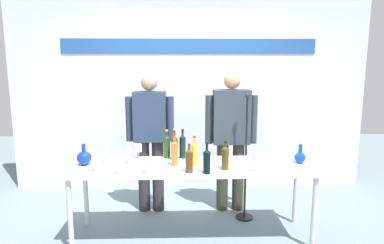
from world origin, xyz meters
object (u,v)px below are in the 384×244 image
at_px(decanter_blue_right, 300,157).
at_px(wine_bottle_1, 183,146).
at_px(wine_bottle_4, 175,152).
at_px(wine_bottle_7, 175,147).
at_px(wine_bottle_6, 167,146).
at_px(wine_glass_left_5, 139,148).
at_px(wine_bottle_3, 225,157).
at_px(wine_glass_left_2, 146,162).
at_px(presenter_right, 231,133).
at_px(wine_glass_right_0, 285,150).
at_px(display_table, 192,171).
at_px(presenter_left, 150,135).
at_px(decanter_blue_left, 84,158).
at_px(wine_bottle_0, 207,161).
at_px(wine_glass_left_1, 104,153).
at_px(wine_glass_left_4, 95,162).
at_px(wine_glass_right_1, 256,159).
at_px(wine_glass_left_0, 118,164).
at_px(microphone_stand, 245,178).
at_px(wine_glass_right_2, 260,155).
at_px(wine_glass_left_3, 128,153).
at_px(wine_bottle_5, 189,160).

bearing_deg(decanter_blue_right, wine_bottle_1, 169.44).
bearing_deg(wine_bottle_4, wine_bottle_7, 91.58).
relative_size(wine_bottle_6, wine_glass_left_5, 1.97).
xyz_separation_m(wine_bottle_3, wine_glass_left_2, (-0.75, -0.11, -0.01)).
bearing_deg(presenter_right, wine_bottle_1, -144.82).
bearing_deg(wine_bottle_1, wine_glass_right_0, -6.40).
bearing_deg(display_table, presenter_left, 125.98).
relative_size(decanter_blue_left, wine_bottle_0, 0.72).
xyz_separation_m(display_table, presenter_left, (-0.49, 0.67, 0.23)).
relative_size(decanter_blue_left, wine_glass_left_1, 1.44).
xyz_separation_m(wine_bottle_0, wine_glass_left_4, (-1.06, 0.09, -0.03)).
height_order(wine_bottle_0, wine_glass_right_1, wine_bottle_0).
relative_size(display_table, wine_glass_left_0, 18.13).
distance_m(display_table, wine_glass_right_1, 0.67).
height_order(wine_bottle_1, wine_glass_left_4, wine_bottle_1).
relative_size(wine_glass_left_1, wine_glass_left_4, 1.15).
distance_m(decanter_blue_right, wine_glass_left_2, 1.58).
xyz_separation_m(wine_bottle_1, wine_glass_left_5, (-0.48, -0.00, -0.02)).
distance_m(decanter_blue_left, wine_glass_left_5, 0.57).
height_order(wine_bottle_1, microphone_stand, microphone_stand).
distance_m(wine_glass_left_0, wine_glass_right_2, 1.41).
height_order(wine_bottle_6, microphone_stand, microphone_stand).
bearing_deg(wine_glass_right_1, wine_glass_left_3, 167.06).
bearing_deg(wine_glass_left_0, presenter_left, 77.01).
bearing_deg(microphone_stand, wine_bottle_0, -126.29).
bearing_deg(presenter_left, wine_bottle_1, -46.75).
distance_m(decanter_blue_left, wine_glass_left_0, 0.50).
bearing_deg(wine_glass_left_3, wine_glass_right_0, 2.50).
distance_m(display_table, wine_glass_left_4, 0.97).
relative_size(presenter_left, wine_bottle_6, 5.38).
height_order(decanter_blue_right, microphone_stand, microphone_stand).
distance_m(wine_bottle_7, wine_glass_right_1, 0.89).
xyz_separation_m(wine_glass_left_4, microphone_stand, (1.56, 0.58, -0.38)).
bearing_deg(wine_bottle_7, wine_bottle_4, -88.42).
xyz_separation_m(decanter_blue_right, presenter_right, (-0.63, 0.64, 0.13)).
height_order(wine_bottle_3, wine_glass_left_1, wine_bottle_3).
bearing_deg(presenter_left, wine_bottle_7, -57.94).
xyz_separation_m(wine_bottle_5, wine_glass_left_1, (-0.87, 0.33, -0.01)).
bearing_deg(wine_bottle_1, wine_glass_right_1, -34.62).
bearing_deg(display_table, wine_bottle_5, -98.99).
relative_size(decanter_blue_left, wine_glass_left_0, 1.61).
height_order(wine_bottle_6, wine_glass_left_0, wine_bottle_6).
relative_size(decanter_blue_right, wine_bottle_5, 0.71).
xyz_separation_m(wine_bottle_0, wine_bottle_5, (-0.16, 0.03, -0.00)).
xyz_separation_m(wine_bottle_1, wine_glass_right_2, (0.78, -0.26, -0.04)).
distance_m(wine_bottle_0, wine_bottle_7, 0.56).
distance_m(wine_bottle_4, wine_glass_left_2, 0.37).
distance_m(display_table, wine_bottle_6, 0.43).
distance_m(wine_bottle_0, wine_glass_left_4, 1.07).
bearing_deg(wine_glass_left_3, wine_glass_left_0, -97.89).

